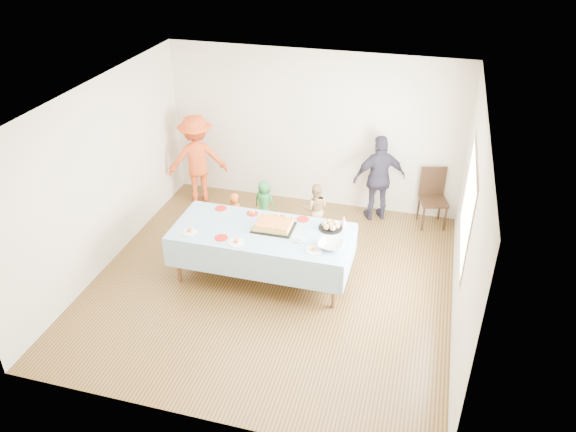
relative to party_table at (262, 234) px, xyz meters
The scene contains 22 objects.
ground 0.75m from the party_table, 29.44° to the right, with size 5.00×5.00×0.00m, color #442B13.
room_walls 1.07m from the party_table, 22.04° to the right, with size 5.04×5.04×2.72m.
party_table is the anchor object (origin of this frame).
birthday_cake 0.20m from the party_table, 38.46° to the left, with size 0.57×0.43×0.10m.
rolls_tray 0.96m from the party_table, 18.88° to the left, with size 0.34×0.34×0.10m.
punch_bowl 1.02m from the party_table, ahead, with size 0.34×0.34×0.08m, color silver.
party_hat 1.16m from the party_table, 22.01° to the left, with size 0.10×0.10×0.16m, color silver.
fork_pile 0.60m from the party_table, 13.83° to the right, with size 0.24×0.18×0.07m, color white, non-canonical shape.
plate_red_far_a 0.88m from the party_table, 151.13° to the left, with size 0.17×0.17×0.01m, color red.
plate_red_far_b 0.49m from the party_table, 124.19° to the left, with size 0.17×0.17×0.01m, color red.
plate_red_far_c 0.41m from the party_table, 73.29° to the left, with size 0.19×0.19×0.01m, color red.
plate_red_far_d 0.65m from the party_table, 42.90° to the left, with size 0.18×0.18×0.01m, color red.
plate_red_near 0.58m from the party_table, 145.68° to the right, with size 0.18×0.18×0.01m, color red.
plate_white_left 0.99m from the party_table, 162.29° to the right, with size 0.20×0.20×0.01m, color white.
plate_white_mid 0.46m from the party_table, 121.40° to the right, with size 0.22×0.22×0.01m, color white.
plate_white_right 0.85m from the party_table, 20.12° to the right, with size 0.22×0.22×0.01m, color white.
dining_chair 3.14m from the party_table, 44.28° to the left, with size 0.52×0.52×0.97m.
toddler_left 1.11m from the party_table, 130.94° to the left, with size 0.31×0.20×0.85m, color #B54E16.
toddler_mid 1.58m from the party_table, 106.50° to the left, with size 0.37×0.24×0.75m, color #287A37.
toddler_right 1.47m from the party_table, 71.51° to the left, with size 0.43×0.33×0.88m, color tan.
adult_left 2.63m from the party_table, 132.92° to the left, with size 1.03×0.59×1.59m, color #D4481A.
adult_right 2.51m from the party_table, 57.19° to the left, with size 0.88×0.36×1.49m, color #2D2A3A.
Camera 1 is at (1.91, -6.16, 4.90)m, focal length 35.00 mm.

